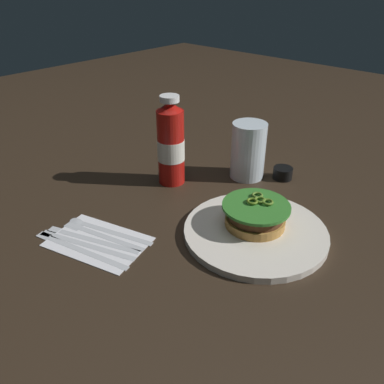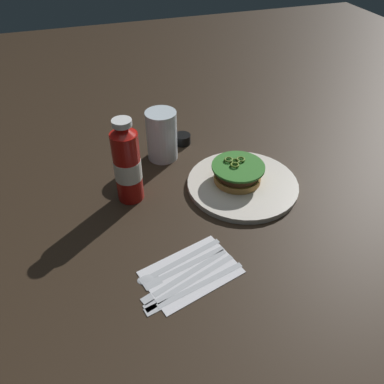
{
  "view_description": "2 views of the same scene",
  "coord_description": "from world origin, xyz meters",
  "px_view_note": "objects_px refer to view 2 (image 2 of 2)",
  "views": [
    {
      "loc": [
        -0.45,
        0.56,
        0.46
      ],
      "look_at": [
        0.01,
        0.05,
        0.06
      ],
      "focal_mm": 36.8,
      "sensor_mm": 36.0,
      "label": 1
    },
    {
      "loc": [
        0.23,
        0.7,
        0.61
      ],
      "look_at": [
        0.03,
        0.06,
        0.06
      ],
      "focal_mm": 35.85,
      "sensor_mm": 36.0,
      "label": 2
    }
  ],
  "objects_px": {
    "ketchup_bottle": "(127,164)",
    "butter_knife": "(181,277)",
    "napkin": "(191,272)",
    "table_knife": "(189,289)",
    "dinner_plate": "(242,184)",
    "condiment_cup": "(182,139)",
    "fork_utensil": "(178,269)",
    "burger_sandwich": "(237,172)",
    "spoon_utensil": "(169,266)",
    "water_glass": "(162,135)",
    "steak_knife": "(185,284)"
  },
  "relations": [
    {
      "from": "ketchup_bottle",
      "to": "butter_knife",
      "type": "height_order",
      "value": "ketchup_bottle"
    },
    {
      "from": "fork_utensil",
      "to": "table_knife",
      "type": "xyz_separation_m",
      "value": [
        -0.01,
        0.05,
        0.0
      ]
    },
    {
      "from": "fork_utensil",
      "to": "steak_knife",
      "type": "relative_size",
      "value": 0.91
    },
    {
      "from": "ketchup_bottle",
      "to": "dinner_plate",
      "type": "bearing_deg",
      "value": 170.44
    },
    {
      "from": "condiment_cup",
      "to": "butter_knife",
      "type": "xyz_separation_m",
      "value": [
        0.15,
        0.48,
        -0.01
      ]
    },
    {
      "from": "ketchup_bottle",
      "to": "fork_utensil",
      "type": "relative_size",
      "value": 1.15
    },
    {
      "from": "dinner_plate",
      "to": "napkin",
      "type": "distance_m",
      "value": 0.31
    },
    {
      "from": "ketchup_bottle",
      "to": "water_glass",
      "type": "height_order",
      "value": "ketchup_bottle"
    },
    {
      "from": "condiment_cup",
      "to": "table_knife",
      "type": "distance_m",
      "value": 0.53
    },
    {
      "from": "condiment_cup",
      "to": "ketchup_bottle",
      "type": "bearing_deg",
      "value": 45.74
    },
    {
      "from": "ketchup_bottle",
      "to": "spoon_utensil",
      "type": "distance_m",
      "value": 0.26
    },
    {
      "from": "napkin",
      "to": "table_knife",
      "type": "relative_size",
      "value": 0.86
    },
    {
      "from": "spoon_utensil",
      "to": "table_knife",
      "type": "xyz_separation_m",
      "value": [
        -0.02,
        0.07,
        0.0
      ]
    },
    {
      "from": "spoon_utensil",
      "to": "steak_knife",
      "type": "xyz_separation_m",
      "value": [
        -0.02,
        0.05,
        0.0
      ]
    },
    {
      "from": "burger_sandwich",
      "to": "fork_utensil",
      "type": "height_order",
      "value": "burger_sandwich"
    },
    {
      "from": "condiment_cup",
      "to": "napkin",
      "type": "distance_m",
      "value": 0.48
    },
    {
      "from": "ketchup_bottle",
      "to": "steak_knife",
      "type": "relative_size",
      "value": 1.05
    },
    {
      "from": "burger_sandwich",
      "to": "condiment_cup",
      "type": "bearing_deg",
      "value": -71.83
    },
    {
      "from": "burger_sandwich",
      "to": "napkin",
      "type": "xyz_separation_m",
      "value": [
        0.2,
        0.24,
        -0.04
      ]
    },
    {
      "from": "steak_knife",
      "to": "table_knife",
      "type": "bearing_deg",
      "value": 103.78
    },
    {
      "from": "condiment_cup",
      "to": "burger_sandwich",
      "type": "bearing_deg",
      "value": 108.17
    },
    {
      "from": "dinner_plate",
      "to": "steak_knife",
      "type": "xyz_separation_m",
      "value": [
        0.23,
        0.25,
        -0.0
      ]
    },
    {
      "from": "ketchup_bottle",
      "to": "butter_knife",
      "type": "xyz_separation_m",
      "value": [
        -0.04,
        0.28,
        -0.09
      ]
    },
    {
      "from": "burger_sandwich",
      "to": "napkin",
      "type": "relative_size",
      "value": 0.72
    },
    {
      "from": "water_glass",
      "to": "burger_sandwich",
      "type": "bearing_deg",
      "value": 129.67
    },
    {
      "from": "butter_knife",
      "to": "steak_knife",
      "type": "relative_size",
      "value": 0.97
    },
    {
      "from": "ketchup_bottle",
      "to": "water_glass",
      "type": "relative_size",
      "value": 1.54
    },
    {
      "from": "ketchup_bottle",
      "to": "condiment_cup",
      "type": "distance_m",
      "value": 0.29
    },
    {
      "from": "condiment_cup",
      "to": "steak_knife",
      "type": "height_order",
      "value": "condiment_cup"
    },
    {
      "from": "ketchup_bottle",
      "to": "spoon_utensil",
      "type": "xyz_separation_m",
      "value": [
        -0.03,
        0.24,
        -0.09
      ]
    },
    {
      "from": "condiment_cup",
      "to": "steak_knife",
      "type": "distance_m",
      "value": 0.51
    },
    {
      "from": "ketchup_bottle",
      "to": "table_knife",
      "type": "relative_size",
      "value": 1.0
    },
    {
      "from": "condiment_cup",
      "to": "napkin",
      "type": "relative_size",
      "value": 0.26
    },
    {
      "from": "butter_knife",
      "to": "steak_knife",
      "type": "distance_m",
      "value": 0.02
    },
    {
      "from": "ketchup_bottle",
      "to": "napkin",
      "type": "distance_m",
      "value": 0.29
    },
    {
      "from": "dinner_plate",
      "to": "butter_knife",
      "type": "distance_m",
      "value": 0.33
    },
    {
      "from": "spoon_utensil",
      "to": "butter_knife",
      "type": "xyz_separation_m",
      "value": [
        -0.01,
        0.03,
        0.0
      ]
    },
    {
      "from": "butter_knife",
      "to": "table_knife",
      "type": "relative_size",
      "value": 0.92
    },
    {
      "from": "water_glass",
      "to": "butter_knife",
      "type": "bearing_deg",
      "value": 80.06
    },
    {
      "from": "burger_sandwich",
      "to": "water_glass",
      "type": "distance_m",
      "value": 0.23
    },
    {
      "from": "burger_sandwich",
      "to": "fork_utensil",
      "type": "bearing_deg",
      "value": 45.32
    },
    {
      "from": "condiment_cup",
      "to": "fork_utensil",
      "type": "height_order",
      "value": "condiment_cup"
    },
    {
      "from": "condiment_cup",
      "to": "butter_knife",
      "type": "bearing_deg",
      "value": 72.74
    },
    {
      "from": "water_glass",
      "to": "napkin",
      "type": "height_order",
      "value": "water_glass"
    },
    {
      "from": "fork_utensil",
      "to": "dinner_plate",
      "type": "bearing_deg",
      "value": -137.89
    },
    {
      "from": "fork_utensil",
      "to": "steak_knife",
      "type": "bearing_deg",
      "value": 94.07
    },
    {
      "from": "burger_sandwich",
      "to": "napkin",
      "type": "height_order",
      "value": "burger_sandwich"
    },
    {
      "from": "ketchup_bottle",
      "to": "water_glass",
      "type": "bearing_deg",
      "value": -129.02
    },
    {
      "from": "spoon_utensil",
      "to": "condiment_cup",
      "type": "bearing_deg",
      "value": -110.15
    },
    {
      "from": "water_glass",
      "to": "steak_knife",
      "type": "relative_size",
      "value": 0.68
    }
  ]
}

